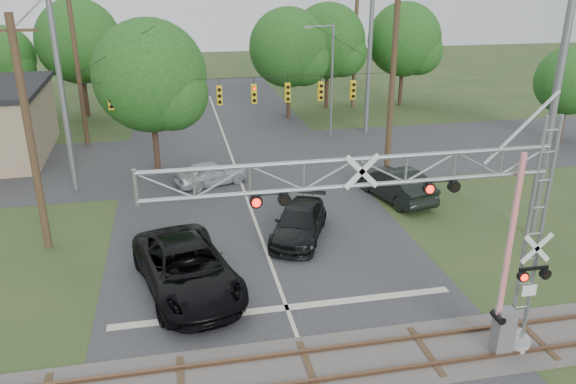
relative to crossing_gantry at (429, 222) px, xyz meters
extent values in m
cube|color=#2C2C2F|center=(-3.45, 8.37, -4.93)|extent=(14.00, 90.00, 0.02)
cube|color=#2C2C2F|center=(-3.45, 22.37, -4.93)|extent=(90.00, 12.00, 0.02)
cube|color=#4C4542|center=(-3.45, 0.37, -4.92)|extent=(90.00, 3.20, 0.05)
cube|color=brown|center=(-3.45, -0.35, -4.85)|extent=(90.00, 0.12, 0.14)
cube|color=brown|center=(-3.45, 1.09, -4.85)|extent=(90.00, 0.12, 0.14)
cylinder|color=#959690|center=(3.59, 0.07, -4.78)|extent=(0.99, 0.99, 0.33)
cube|color=silver|center=(3.54, -0.26, -2.57)|extent=(0.50, 0.03, 0.39)
cube|color=slate|center=(2.93, -0.15, -4.12)|extent=(0.61, 0.50, 1.66)
cube|color=red|center=(2.65, -0.15, -0.75)|extent=(0.15, 0.10, 5.52)
cylinder|color=slate|center=(-12.95, 18.37, 0.81)|extent=(0.32, 0.32, 11.50)
cylinder|color=#402F1D|center=(6.05, 18.37, 0.81)|extent=(0.36, 0.36, 11.50)
cylinder|color=black|center=(-3.45, 18.37, 1.19)|extent=(19.00, 0.03, 0.03)
cube|color=yellow|center=(-10.45, 18.37, 0.24)|extent=(0.30, 0.30, 1.10)
cube|color=yellow|center=(-8.45, 18.37, 0.24)|extent=(0.30, 0.30, 1.10)
cube|color=yellow|center=(-6.45, 18.37, 0.24)|extent=(0.30, 0.30, 1.10)
cube|color=yellow|center=(-4.45, 18.37, 0.24)|extent=(0.30, 0.30, 1.10)
cube|color=yellow|center=(-2.45, 18.37, 0.24)|extent=(0.30, 0.30, 1.10)
cube|color=yellow|center=(-0.45, 18.37, 0.24)|extent=(0.30, 0.30, 1.10)
cube|color=yellow|center=(1.55, 18.37, 0.24)|extent=(0.30, 0.30, 1.10)
cube|color=yellow|center=(3.55, 18.37, 0.24)|extent=(0.30, 0.30, 1.10)
imported|color=black|center=(-7.01, 5.93, -3.98)|extent=(4.70, 7.51, 1.94)
imported|color=black|center=(-1.66, 9.69, -4.19)|extent=(4.00, 5.59, 1.50)
imported|color=#A9ADB0|center=(-5.21, 17.70, -4.22)|extent=(4.54, 2.96, 1.44)
imported|color=black|center=(4.58, 13.41, -4.05)|extent=(3.13, 5.73, 1.79)
cylinder|color=slate|center=(4.48, 26.17, -0.74)|extent=(0.19, 0.19, 8.40)
cylinder|color=slate|center=(3.54, 26.17, 3.27)|extent=(1.87, 0.11, 0.11)
cube|color=slate|center=(2.61, 26.17, 3.22)|extent=(0.56, 0.23, 0.14)
cylinder|color=#402F1D|center=(-13.41, 27.70, 1.26)|extent=(0.34, 0.34, 12.40)
cylinder|color=slate|center=(7.59, 26.98, 1.38)|extent=(0.34, 0.34, 12.65)
cylinder|color=#402F1D|center=(-13.16, 11.07, 0.20)|extent=(0.34, 0.34, 10.30)
cube|color=#402F1D|center=(-13.16, 11.07, 4.65)|extent=(2.00, 0.12, 0.12)
cylinder|color=slate|center=(9.38, 7.76, 2.07)|extent=(0.34, 0.34, 14.03)
cylinder|color=#402F1D|center=(9.30, 35.65, 0.55)|extent=(0.34, 0.34, 10.99)
cylinder|color=#3B251A|center=(-21.17, 39.18, -3.18)|extent=(0.36, 0.36, 3.53)
sphere|color=#174915|center=(-21.17, 39.18, 0.02)|extent=(5.45, 5.45, 5.45)
cylinder|color=#3B251A|center=(-14.48, 37.05, -2.67)|extent=(0.36, 0.36, 4.54)
sphere|color=#174915|center=(-14.48, 37.05, 1.46)|extent=(7.02, 7.02, 7.02)
cylinder|color=#3B251A|center=(-8.31, 20.45, -2.78)|extent=(0.36, 0.36, 4.32)
sphere|color=#174915|center=(-8.31, 20.45, 1.14)|extent=(6.67, 6.67, 6.67)
cylinder|color=#3B251A|center=(2.58, 32.87, -2.82)|extent=(0.36, 0.36, 4.24)
sphere|color=#174915|center=(2.58, 32.87, 1.03)|extent=(6.55, 6.55, 6.55)
cylinder|color=#3B251A|center=(6.85, 36.02, -2.78)|extent=(0.36, 0.36, 4.32)
sphere|color=#174915|center=(6.85, 36.02, 1.14)|extent=(6.67, 6.67, 6.67)
cylinder|color=#3B251A|center=(13.96, 35.70, -2.79)|extent=(0.36, 0.36, 4.32)
sphere|color=#174915|center=(13.96, 35.70, 1.14)|extent=(6.67, 6.67, 6.67)
cylinder|color=#3B251A|center=(21.10, 21.96, -3.36)|extent=(0.36, 0.36, 3.17)
sphere|color=#174915|center=(21.10, 21.96, -0.47)|extent=(4.91, 4.91, 4.91)
camera|label=1|loc=(-7.02, -13.77, 6.77)|focal=35.00mm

